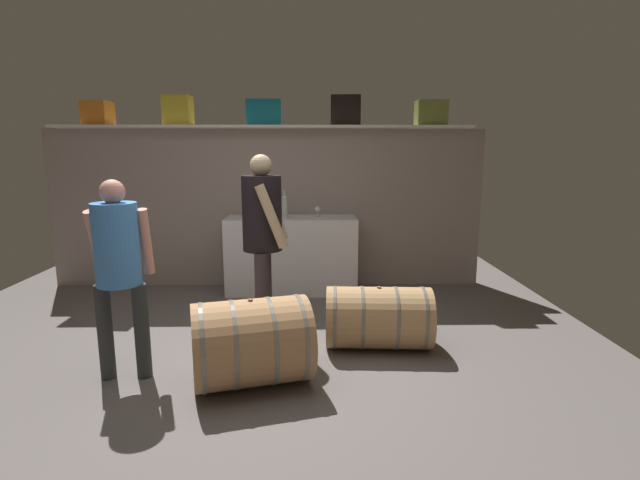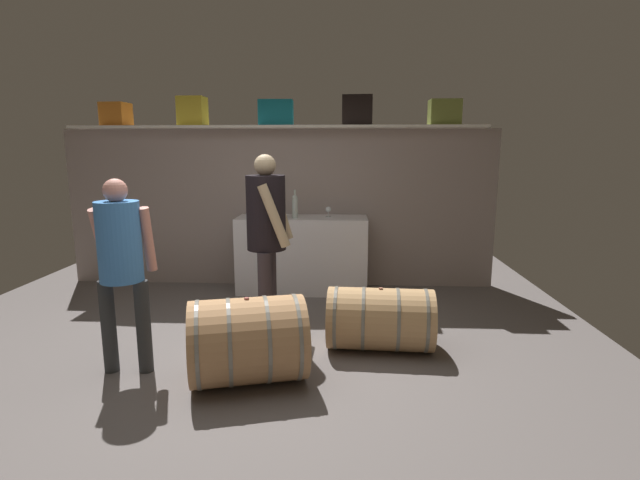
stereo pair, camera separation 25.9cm
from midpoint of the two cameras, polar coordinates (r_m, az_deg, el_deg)
The scene contains 16 objects.
ground_plane at distance 4.57m, azimuth -6.35°, elevation -11.83°, with size 6.70×8.27×0.02m, color #665E5C.
back_wall_panel at distance 6.15m, azimuth -3.73°, elevation 3.83°, with size 5.50×0.10×2.01m, color gray.
high_shelf_board at distance 5.97m, azimuth -4.02°, elevation 13.41°, with size 5.06×0.40×0.03m, color white.
toolcase_orange at distance 6.52m, azimuth -22.29°, elevation 13.82°, with size 0.30×0.28×0.28m, color orange.
toolcase_yellow at distance 6.19m, azimuth -13.92°, elevation 14.80°, with size 0.32×0.27×0.35m, color gold.
toolcase_teal at distance 5.98m, azimuth -4.08°, elevation 15.02°, with size 0.41×0.25×0.30m, color #117182.
toolcase_black at distance 5.95m, azimuth 5.84°, elevation 15.26°, with size 0.36×0.27×0.35m, color black.
toolcase_olive at distance 6.08m, azimuth 15.99°, elevation 14.55°, with size 0.36×0.27×0.30m, color olive.
work_cabinet at distance 5.88m, azimuth -0.88°, elevation -1.75°, with size 1.59×0.56×0.94m, color white.
wine_bottle_clear at distance 5.68m, azimuth -1.74°, elevation 4.13°, with size 0.07×0.07×0.34m.
wine_bottle_dark at distance 5.62m, azimuth -3.31°, elevation 3.78°, with size 0.08×0.08×0.27m.
wine_glass at distance 5.80m, azimuth 2.29°, elevation 3.64°, with size 0.07×0.07×0.13m.
wine_barrel_near at distance 3.67m, azimuth -6.65°, elevation -11.94°, with size 0.99×0.85×0.67m.
wine_barrel_far at distance 4.27m, azimuth 9.00°, elevation -9.39°, with size 0.95×0.60×0.56m.
winemaker_pouring at distance 3.89m, azimuth -21.13°, elevation -1.83°, with size 0.46×0.37×1.53m.
visitor_tasting at distance 4.39m, azimuth -4.73°, elevation 1.65°, with size 0.43×0.50×1.71m.
Camera 2 is at (0.83, -3.53, 1.74)m, focal length 26.57 mm.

